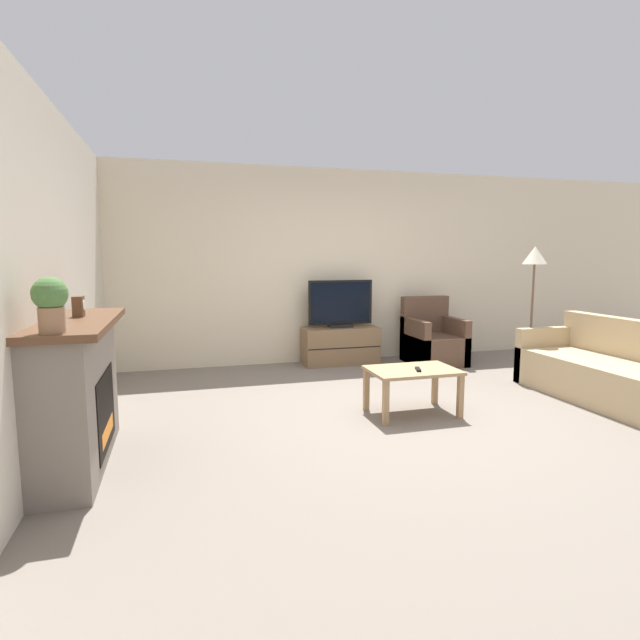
% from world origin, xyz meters
% --- Properties ---
extents(ground_plane, '(24.00, 24.00, 0.00)m').
position_xyz_m(ground_plane, '(0.00, 0.00, 0.00)').
color(ground_plane, slate).
extents(wall_back, '(12.00, 0.06, 2.70)m').
position_xyz_m(wall_back, '(0.00, 2.50, 1.35)').
color(wall_back, beige).
rests_on(wall_back, ground).
extents(wall_left, '(0.06, 12.00, 2.70)m').
position_xyz_m(wall_left, '(-3.00, 0.00, 1.35)').
color(wall_left, beige).
rests_on(wall_left, ground).
extents(fireplace, '(0.49, 1.53, 1.06)m').
position_xyz_m(fireplace, '(-2.78, -0.50, 0.54)').
color(fireplace, slate).
rests_on(fireplace, ground).
extents(mantel_vase_left, '(0.08, 0.08, 0.22)m').
position_xyz_m(mantel_vase_left, '(-2.76, -0.96, 1.16)').
color(mantel_vase_left, beige).
rests_on(mantel_vase_left, fireplace).
extents(mantel_clock, '(0.08, 0.11, 0.15)m').
position_xyz_m(mantel_clock, '(-2.76, -0.35, 1.13)').
color(mantel_clock, brown).
rests_on(mantel_clock, fireplace).
extents(potted_plant, '(0.19, 0.19, 0.33)m').
position_xyz_m(potted_plant, '(-2.76, -1.15, 1.24)').
color(potted_plant, '#936B4C').
rests_on(potted_plant, fireplace).
extents(tv_stand, '(1.05, 0.43, 0.51)m').
position_xyz_m(tv_stand, '(0.09, 2.22, 0.26)').
color(tv_stand, brown).
rests_on(tv_stand, ground).
extents(tv, '(0.91, 0.18, 0.65)m').
position_xyz_m(tv, '(0.09, 2.22, 0.82)').
color(tv, black).
rests_on(tv, tv_stand).
extents(armchair, '(0.70, 0.76, 0.92)m').
position_xyz_m(armchair, '(1.35, 1.91, 0.30)').
color(armchair, brown).
rests_on(armchair, ground).
extents(coffee_table, '(0.83, 0.56, 0.44)m').
position_xyz_m(coffee_table, '(0.05, -0.10, 0.37)').
color(coffee_table, '#A37F56').
rests_on(coffee_table, ground).
extents(remote, '(0.09, 0.15, 0.02)m').
position_xyz_m(remote, '(0.07, -0.17, 0.45)').
color(remote, black).
rests_on(remote, coffee_table).
extents(couch, '(0.84, 2.36, 0.83)m').
position_xyz_m(couch, '(2.25, -0.48, 0.28)').
color(couch, tan).
rests_on(couch, ground).
extents(floor_lamp, '(0.30, 0.30, 1.62)m').
position_xyz_m(floor_lamp, '(2.18, 0.94, 1.37)').
color(floor_lamp, black).
rests_on(floor_lamp, ground).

